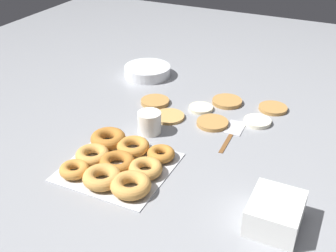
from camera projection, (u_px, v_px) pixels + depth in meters
name	position (u px, v px, depth m)	size (l,w,h in m)	color
ground_plane	(195.00, 126.00, 1.50)	(3.00, 3.00, 0.00)	gray
pancake_0	(201.00, 108.00, 1.61)	(0.09, 0.09, 0.01)	beige
pancake_1	(155.00, 102.00, 1.65)	(0.11, 0.11, 0.02)	#B27F42
pancake_2	(212.00, 123.00, 1.51)	(0.11, 0.11, 0.01)	#B27F42
pancake_3	(257.00, 121.00, 1.52)	(0.10, 0.10, 0.01)	silver
pancake_4	(273.00, 108.00, 1.61)	(0.11, 0.11, 0.01)	#B27F42
pancake_5	(227.00, 101.00, 1.65)	(0.12, 0.12, 0.02)	#B27F42
pancake_6	(169.00, 116.00, 1.55)	(0.11, 0.11, 0.01)	tan
donut_tray	(118.00, 162.00, 1.28)	(0.31, 0.30, 0.04)	silver
batter_bowl	(147.00, 71.00, 1.87)	(0.20, 0.20, 0.05)	white
container_stack	(275.00, 213.00, 1.06)	(0.13, 0.15, 0.08)	white
paper_cup	(149.00, 122.00, 1.45)	(0.08, 0.08, 0.08)	white
spatula	(233.00, 131.00, 1.47)	(0.06, 0.22, 0.01)	brown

